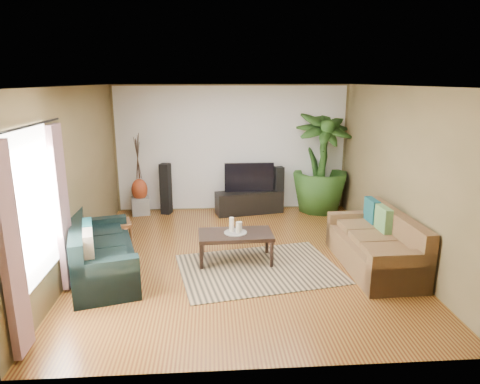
{
  "coord_description": "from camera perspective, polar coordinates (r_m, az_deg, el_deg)",
  "views": [
    {
      "loc": [
        -0.46,
        -6.39,
        2.78
      ],
      "look_at": [
        0.0,
        0.2,
        1.05
      ],
      "focal_mm": 32.0,
      "sensor_mm": 36.0,
      "label": 1
    }
  ],
  "objects": [
    {
      "name": "potted_plant",
      "position": [
        9.32,
        10.71,
        3.87
      ],
      "size": [
        1.4,
        1.4,
        2.15
      ],
      "primitive_type": "imported",
      "rotation": [
        0.0,
        0.0,
        0.18
      ],
      "color": "#204416",
      "rests_on": "floor"
    },
    {
      "name": "window_pane",
      "position": [
        5.38,
        -25.89,
        -1.71
      ],
      "size": [
        0.0,
        1.8,
        1.8
      ],
      "primitive_type": "plane",
      "rotation": [
        1.57,
        0.0,
        1.57
      ],
      "color": "white",
      "rests_on": "ground"
    },
    {
      "name": "wall_front",
      "position": [
        3.94,
        2.99,
        -6.66
      ],
      "size": [
        5.0,
        0.0,
        5.0
      ],
      "primitive_type": "plane",
      "rotation": [
        -1.57,
        0.0,
        0.0
      ],
      "color": "brown",
      "rests_on": "ground"
    },
    {
      "name": "sofa_left",
      "position": [
        6.58,
        -17.83,
        -7.05
      ],
      "size": [
        1.34,
        2.11,
        0.85
      ],
      "primitive_type": "cube",
      "rotation": [
        0.0,
        0.0,
        1.84
      ],
      "color": "black",
      "rests_on": "floor"
    },
    {
      "name": "speaker_left",
      "position": [
        9.22,
        -9.86,
        0.42
      ],
      "size": [
        0.25,
        0.26,
        1.09
      ],
      "primitive_type": "cube",
      "rotation": [
        0.0,
        0.0,
        -0.3
      ],
      "color": "black",
      "rests_on": "floor"
    },
    {
      "name": "side_table",
      "position": [
        7.54,
        -16.04,
        -5.62
      ],
      "size": [
        0.56,
        0.56,
        0.48
      ],
      "primitive_type": "cube",
      "rotation": [
        0.0,
        0.0,
        0.29
      ],
      "color": "brown",
      "rests_on": "floor"
    },
    {
      "name": "area_rug",
      "position": [
        6.6,
        2.57,
        -10.19
      ],
      "size": [
        2.62,
        2.08,
        0.01
      ],
      "primitive_type": "cube",
      "rotation": [
        0.0,
        0.0,
        0.19
      ],
      "color": "tan",
      "rests_on": "floor"
    },
    {
      "name": "speaker_right",
      "position": [
        9.27,
        5.19,
        0.36
      ],
      "size": [
        0.21,
        0.23,
        0.99
      ],
      "primitive_type": "cube",
      "rotation": [
        0.0,
        0.0,
        0.18
      ],
      "color": "black",
      "rests_on": "floor"
    },
    {
      "name": "wall_right",
      "position": [
        7.19,
        20.43,
        2.26
      ],
      "size": [
        0.0,
        5.5,
        5.5
      ],
      "primitive_type": "plane",
      "rotation": [
        1.57,
        0.0,
        -1.57
      ],
      "color": "brown",
      "rests_on": "ground"
    },
    {
      "name": "curtain_near",
      "position": [
        4.79,
        -28.24,
        -7.1
      ],
      "size": [
        0.08,
        0.35,
        2.2
      ],
      "primitive_type": "cube",
      "color": "gray",
      "rests_on": "ground"
    },
    {
      "name": "candle_tall",
      "position": [
        6.69,
        -1.13,
        -4.36
      ],
      "size": [
        0.07,
        0.07,
        0.23
      ],
      "primitive_type": "cylinder",
      "color": "white",
      "rests_on": "candle_tray"
    },
    {
      "name": "wall_back",
      "position": [
        9.27,
        -1.1,
        5.8
      ],
      "size": [
        5.0,
        0.0,
        5.0
      ],
      "primitive_type": "plane",
      "rotation": [
        1.57,
        0.0,
        0.0
      ],
      "color": "brown",
      "rests_on": "ground"
    },
    {
      "name": "curtain_rod",
      "position": [
        5.21,
        -26.48,
        7.84
      ],
      "size": [
        0.03,
        1.9,
        0.03
      ],
      "primitive_type": "cylinder",
      "rotation": [
        1.57,
        0.0,
        0.0
      ],
      "color": "black",
      "rests_on": "ground"
    },
    {
      "name": "sofa_right",
      "position": [
        6.83,
        17.44,
        -6.21
      ],
      "size": [
        0.94,
        1.97,
        0.85
      ],
      "primitive_type": "cube",
      "rotation": [
        0.0,
        0.0,
        -1.54
      ],
      "color": "brown",
      "rests_on": "floor"
    },
    {
      "name": "backwall_panel",
      "position": [
        9.26,
        -1.1,
        5.79
      ],
      "size": [
        4.9,
        0.0,
        4.9
      ],
      "primitive_type": "plane",
      "rotation": [
        1.57,
        0.0,
        0.0
      ],
      "color": "white",
      "rests_on": "ground"
    },
    {
      "name": "curtain_far",
      "position": [
        6.11,
        -22.66,
        -1.99
      ],
      "size": [
        0.08,
        0.35,
        2.2
      ],
      "primitive_type": "cube",
      "color": "gray",
      "rests_on": "ground"
    },
    {
      "name": "candle_tray",
      "position": [
        6.7,
        -0.6,
        -5.43
      ],
      "size": [
        0.36,
        0.36,
        0.02
      ],
      "primitive_type": "cylinder",
      "color": "gray",
      "rests_on": "coffee_table"
    },
    {
      "name": "tv_stand",
      "position": [
        9.2,
        1.22,
        -1.37
      ],
      "size": [
        1.48,
        0.71,
        0.48
      ],
      "primitive_type": "cube",
      "rotation": [
        0.0,
        0.0,
        0.21
      ],
      "color": "black",
      "rests_on": "floor"
    },
    {
      "name": "television",
      "position": [
        9.08,
        1.23,
        1.98
      ],
      "size": [
        1.05,
        0.06,
        0.62
      ],
      "primitive_type": "cube",
      "color": "black",
      "rests_on": "tv_stand"
    },
    {
      "name": "plant_pot",
      "position": [
        9.53,
        10.45,
        -1.56
      ],
      "size": [
        0.4,
        0.4,
        0.31
      ],
      "primitive_type": "cylinder",
      "color": "black",
      "rests_on": "floor"
    },
    {
      "name": "wall_left",
      "position": [
        6.86,
        -21.19,
        1.63
      ],
      "size": [
        0.0,
        5.5,
        5.5
      ],
      "primitive_type": "plane",
      "rotation": [
        1.57,
        0.0,
        1.57
      ],
      "color": "brown",
      "rests_on": "ground"
    },
    {
      "name": "ceiling",
      "position": [
        6.41,
        0.13,
        13.95
      ],
      "size": [
        5.5,
        5.5,
        0.0
      ],
      "primitive_type": "plane",
      "rotation": [
        3.14,
        0.0,
        0.0
      ],
      "color": "white",
      "rests_on": "ground"
    },
    {
      "name": "pedestal",
      "position": [
        9.39,
        -13.12,
        -1.77
      ],
      "size": [
        0.44,
        0.44,
        0.37
      ],
      "primitive_type": "cube",
      "rotation": [
        0.0,
        0.0,
        0.21
      ],
      "color": "gray",
      "rests_on": "floor"
    },
    {
      "name": "candle_short",
      "position": [
        6.74,
        -0.03,
        -4.59
      ],
      "size": [
        0.07,
        0.07,
        0.15
      ],
      "primitive_type": "cylinder",
      "color": "#EFDFCA",
      "rests_on": "candle_tray"
    },
    {
      "name": "vase",
      "position": [
        9.3,
        -13.25,
        0.3
      ],
      "size": [
        0.34,
        0.34,
        0.47
      ],
      "primitive_type": "ellipsoid",
      "color": "maroon",
      "rests_on": "pedestal"
    },
    {
      "name": "coffee_table",
      "position": [
        6.79,
        -0.59,
        -7.35
      ],
      "size": [
        1.17,
        0.67,
        0.47
      ],
      "primitive_type": "cube",
      "rotation": [
        0.0,
        0.0,
        0.04
      ],
      "color": "black",
      "rests_on": "floor"
    },
    {
      "name": "candle_mid",
      "position": [
        6.64,
        -0.23,
        -4.75
      ],
      "size": [
        0.07,
        0.07,
        0.18
      ],
      "primitive_type": "cylinder",
      "color": "#F0EACB",
      "rests_on": "candle_tray"
    },
    {
      "name": "floor",
      "position": [
        6.99,
        0.12,
        -8.78
      ],
      "size": [
        5.5,
        5.5,
        0.0
      ],
      "primitive_type": "plane",
      "color": "olive",
      "rests_on": "ground"
    }
  ]
}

